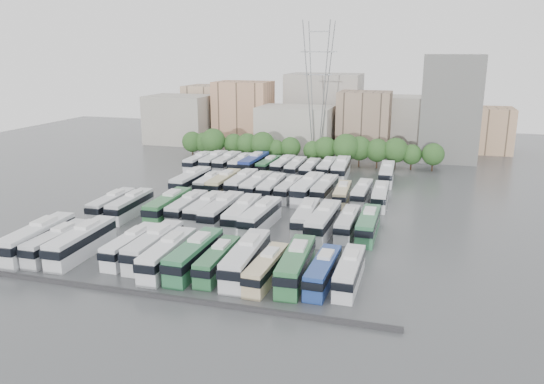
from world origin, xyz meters
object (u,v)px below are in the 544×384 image
(bus_r2_s3, at_px, (209,183))
(bus_r2_s4, at_px, (224,183))
(bus_r1_s5, at_px, (206,209))
(bus_r3_s4, at_px, (254,163))
(bus_r1_s0, at_px, (112,204))
(bus_r3_s5, at_px, (269,165))
(bus_r0_s7, at_px, (195,255))
(bus_r2_s12, at_px, (362,193))
(bus_r1_s13, at_px, (368,224))
(bus_r0_s2, at_px, (82,241))
(electricity_pylon, at_px, (318,85))
(bus_r0_s6, at_px, (168,254))
(bus_r3_s0, at_px, (199,162))
(bus_r2_s6, at_px, (257,186))
(bus_r0_s11, at_px, (296,264))
(bus_r1_s11, at_px, (323,221))
(bus_r1_s1, at_px, (130,205))
(bus_r0_s5, at_px, (154,245))
(bus_r3_s2, at_px, (227,162))
(bus_r2_s10, at_px, (325,189))
(bus_r2_s2, at_px, (191,181))
(bus_r0_s8, at_px, (218,260))
(bus_r3_s8, at_px, (310,169))
(bus_r0_s13, at_px, (350,271))
(bus_r3_s13, at_px, (387,173))
(bus_r3_s1, at_px, (214,161))
(bus_r2_s5, at_px, (242,183))
(bus_r2_s11, at_px, (342,194))
(bus_r1_s7, at_px, (242,214))
(bus_r0_s1, at_px, (57,242))
(bus_r2_s13, at_px, (380,196))
(bus_r3_s6, at_px, (283,165))
(bus_r2_s7, at_px, (272,187))
(bus_r1_s4, at_px, (187,207))
(bus_r1_s3, at_px, (168,206))
(bus_r3_s9, at_px, (327,168))
(bus_r3_s10, at_px, (341,169))
(bus_r1_s12, at_px, (348,223))
(bus_r0_s4, at_px, (131,245))
(bus_r0_s9, at_px, (246,258))
(bus_r1_s10, at_px, (306,217))
(bus_r3_s3, at_px, (241,163))
(bus_r0_s0, at_px, (38,238))

(bus_r2_s3, relative_size, bus_r2_s4, 0.85)
(bus_r1_s5, bearing_deg, bus_r3_s4, 94.79)
(bus_r1_s0, relative_size, bus_r3_s5, 1.05)
(bus_r0_s7, xyz_separation_m, bus_r2_s12, (16.59, 36.73, -0.19))
(bus_r1_s13, bearing_deg, bus_r0_s2, -152.80)
(bus_r3_s5, bearing_deg, electricity_pylon, 73.32)
(bus_r0_s6, distance_m, bus_r3_s0, 57.90)
(electricity_pylon, bearing_deg, bus_r0_s6, -92.83)
(bus_r2_s6, height_order, bus_r3_s5, bus_r2_s6)
(bus_r0_s6, distance_m, bus_r0_s11, 16.51)
(electricity_pylon, bearing_deg, bus_r1_s13, -70.77)
(bus_r1_s11, bearing_deg, bus_r1_s13, 10.39)
(bus_r1_s1, bearing_deg, bus_r0_s11, -29.19)
(bus_r0_s5, bearing_deg, bus_r3_s2, 100.20)
(bus_r2_s6, distance_m, bus_r2_s10, 13.00)
(bus_r3_s4, bearing_deg, bus_r2_s2, -107.43)
(bus_r0_s8, xyz_separation_m, bus_r3_s8, (0.09, 53.49, 0.09))
(bus_r0_s2, distance_m, bus_r2_s2, 35.30)
(bus_r0_s13, xyz_separation_m, bus_r3_s13, (0.22, 52.48, 0.21))
(bus_r0_s7, bearing_deg, bus_r3_s1, 110.39)
(bus_r2_s5, xyz_separation_m, bus_r2_s11, (19.88, -1.57, -0.28))
(bus_r1_s7, bearing_deg, bus_r0_s1, -139.34)
(bus_r2_s13, xyz_separation_m, bus_r3_s6, (-23.30, 19.70, 0.01))
(bus_r0_s6, xyz_separation_m, bus_r2_s7, (3.20, 36.12, -0.05))
(bus_r0_s11, relative_size, bus_r3_s1, 1.04)
(bus_r1_s13, bearing_deg, bus_r1_s4, 178.77)
(bus_r1_s3, distance_m, bus_r2_s6, 19.74)
(bus_r1_s4, xyz_separation_m, bus_r3_s2, (-6.51, 35.46, 0.07))
(bus_r3_s1, distance_m, bus_r3_s2, 3.36)
(bus_r2_s2, height_order, bus_r2_s13, bus_r2_s2)
(bus_r2_s10, height_order, bus_r2_s12, bus_r2_s10)
(bus_r1_s7, xyz_separation_m, bus_r2_s2, (-16.83, 17.33, 0.03))
(bus_r3_s1, height_order, bus_r3_s9, bus_r3_s1)
(bus_r1_s0, bearing_deg, bus_r3_s8, 52.33)
(bus_r3_s6, relative_size, bus_r3_s10, 0.87)
(bus_r0_s8, xyz_separation_m, bus_r1_s12, (13.40, 19.03, 0.01))
(bus_r1_s5, bearing_deg, bus_r2_s10, 46.93)
(bus_r2_s6, bearing_deg, bus_r3_s9, 63.35)
(bus_r0_s1, height_order, bus_r3_s5, bus_r0_s1)
(bus_r2_s3, bearing_deg, bus_r2_s7, -4.76)
(bus_r3_s1, distance_m, bus_r3_s4, 9.95)
(bus_r0_s4, xyz_separation_m, bus_r0_s9, (16.53, -0.71, 0.29))
(electricity_pylon, height_order, bus_r2_s3, electricity_pylon)
(bus_r1_s7, distance_m, bus_r3_s0, 42.72)
(bus_r1_s4, xyz_separation_m, bus_r1_s10, (20.10, 0.06, 0.04))
(bus_r0_s8, relative_size, bus_r2_s5, 0.88)
(bus_r0_s8, bearing_deg, bus_r1_s7, 98.61)
(bus_r3_s3, bearing_deg, bus_r2_s10, -38.50)
(bus_r0_s13, bearing_deg, bus_r2_s11, 100.63)
(bus_r2_s4, bearing_deg, bus_r0_s0, -109.34)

